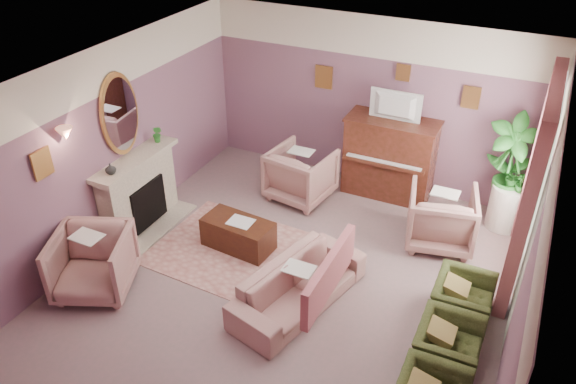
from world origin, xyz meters
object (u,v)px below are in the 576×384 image
at_px(television, 394,105).
at_px(sofa, 299,279).
at_px(side_table, 506,207).
at_px(coffee_table, 238,234).
at_px(olive_chair_c, 449,340).
at_px(floral_armchair_right, 442,215).
at_px(floral_armchair_left, 301,172).
at_px(floral_armchair_front, 92,260).
at_px(olive_chair_d, 464,294).
at_px(piano, 389,158).

height_order(television, sofa, television).
xyz_separation_m(sofa, side_table, (2.10, 2.88, -0.04)).
bearing_deg(coffee_table, olive_chair_c, -14.92).
distance_m(television, floral_armchair_right, 1.83).
bearing_deg(floral_armchair_left, sofa, -66.08).
distance_m(coffee_table, floral_armchair_front, 2.01).
bearing_deg(television, side_table, -3.10).
xyz_separation_m(coffee_table, side_table, (3.36, 2.20, 0.12)).
distance_m(floral_armchair_front, olive_chair_c, 4.43).
relative_size(television, floral_armchair_right, 0.84).
bearing_deg(olive_chair_d, floral_armchair_right, 113.18).
bearing_deg(floral_armchair_left, piano, 30.90).
relative_size(olive_chair_c, side_table, 1.13).
xyz_separation_m(piano, floral_armchair_front, (-2.68, -3.94, -0.17)).
bearing_deg(side_table, floral_armchair_left, -169.41).
height_order(coffee_table, olive_chair_d, olive_chair_d).
height_order(sofa, floral_armchair_front, floral_armchair_front).
bearing_deg(piano, floral_armchair_front, -124.22).
xyz_separation_m(piano, television, (0.00, -0.05, 0.95)).
height_order(piano, olive_chair_c, piano).
distance_m(sofa, floral_armchair_left, 2.52).
bearing_deg(side_table, floral_armchair_front, -140.34).
height_order(floral_armchair_right, olive_chair_c, floral_armchair_right).
relative_size(coffee_table, olive_chair_d, 1.27).
bearing_deg(sofa, floral_armchair_right, 57.45).
bearing_deg(olive_chair_d, coffee_table, 179.63).
relative_size(floral_armchair_left, floral_armchair_front, 1.00).
relative_size(sofa, olive_chair_d, 2.45).
bearing_deg(piano, olive_chair_c, -62.24).
relative_size(sofa, floral_armchair_right, 2.02).
distance_m(piano, television, 0.95).
height_order(olive_chair_c, olive_chair_d, same).
bearing_deg(floral_armchair_left, olive_chair_c, -40.19).
bearing_deg(television, floral_armchair_left, -150.85).
relative_size(olive_chair_d, side_table, 1.13).
xyz_separation_m(television, floral_armchair_front, (-2.68, -3.89, -1.12)).
bearing_deg(floral_armchair_front, piano, 55.78).
bearing_deg(coffee_table, television, 57.43).
relative_size(floral_armchair_left, olive_chair_d, 1.21).
relative_size(television, floral_armchair_left, 0.84).
relative_size(sofa, floral_armchair_front, 2.02).
bearing_deg(side_table, olive_chair_c, -93.93).
xyz_separation_m(television, floral_armchair_right, (1.09, -0.95, -1.12)).
relative_size(sofa, floral_armchair_left, 2.02).
bearing_deg(olive_chair_d, side_table, 84.63).
bearing_deg(floral_armchair_front, olive_chair_c, 9.71).
xyz_separation_m(olive_chair_d, side_table, (0.21, 2.22, 0.01)).
distance_m(floral_armchair_right, side_table, 1.17).
distance_m(piano, floral_armchair_left, 1.44).
xyz_separation_m(floral_armchair_left, side_table, (3.12, 0.58, -0.13)).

